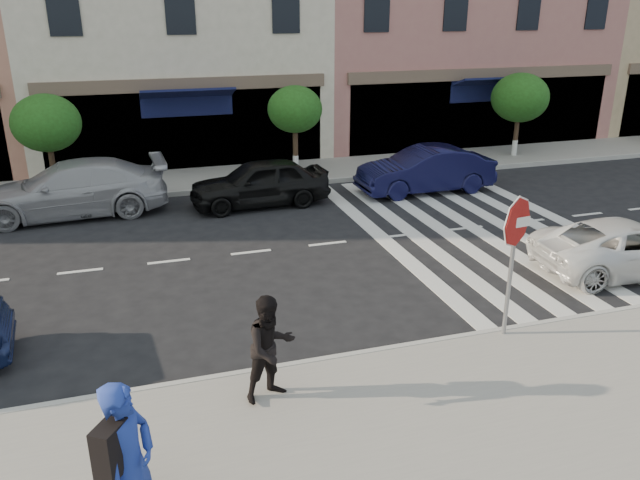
{
  "coord_description": "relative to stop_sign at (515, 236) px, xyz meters",
  "views": [
    {
      "loc": [
        -2.63,
        -10.22,
        5.75
      ],
      "look_at": [
        0.79,
        0.78,
        1.4
      ],
      "focal_mm": 35.0,
      "sensor_mm": 36.0,
      "label": 1
    }
  ],
  "objects": [
    {
      "name": "street_tree_c",
      "position": [
        -0.54,
        12.47,
        0.31
      ],
      "size": [
        1.9,
        1.9,
        3.04
      ],
      "color": "#473323",
      "rests_on": "sidewalk_far"
    },
    {
      "name": "stop_sign",
      "position": [
        0.0,
        0.0,
        0.0
      ],
      "size": [
        0.92,
        0.15,
        2.61
      ],
      "rotation": [
        0.0,
        0.0,
        0.12
      ],
      "color": "gray",
      "rests_on": "sidewalk_near"
    },
    {
      "name": "car_far_mid",
      "position": [
        -2.49,
        9.43,
        -1.33
      ],
      "size": [
        4.27,
        1.9,
        1.43
      ],
      "primitive_type": "imported",
      "rotation": [
        0.0,
        0.0,
        -1.52
      ],
      "color": "black",
      "rests_on": "ground"
    },
    {
      "name": "sidewalk_near",
      "position": [
        -3.54,
        -2.08,
        -1.97
      ],
      "size": [
        60.0,
        4.5,
        0.15
      ],
      "primitive_type": "cube",
      "color": "gray",
      "rests_on": "ground"
    },
    {
      "name": "car_far_right",
      "position": [
        2.96,
        9.27,
        -1.31
      ],
      "size": [
        4.46,
        1.6,
        1.46
      ],
      "primitive_type": "imported",
      "rotation": [
        0.0,
        0.0,
        -1.56
      ],
      "color": "black",
      "rests_on": "ground"
    },
    {
      "name": "photographer",
      "position": [
        -6.52,
        -2.85,
        -0.88
      ],
      "size": [
        0.81,
        0.89,
        2.03
      ],
      "primitive_type": "imported",
      "rotation": [
        0.0,
        0.0,
        0.98
      ],
      "color": "#21379A",
      "rests_on": "sidewalk_near"
    },
    {
      "name": "car_far_left",
      "position": [
        -7.89,
        10.11,
        -1.26
      ],
      "size": [
        5.48,
        2.39,
        1.57
      ],
      "primitive_type": "imported",
      "rotation": [
        0.0,
        0.0,
        -1.53
      ],
      "color": "#A2A1A7",
      "rests_on": "ground"
    },
    {
      "name": "walker",
      "position": [
        -4.47,
        -0.63,
        -1.06
      ],
      "size": [
        0.97,
        0.86,
        1.67
      ],
      "primitive_type": "imported",
      "rotation": [
        0.0,
        0.0,
        0.33
      ],
      "color": "black",
      "rests_on": "sidewalk_near"
    },
    {
      "name": "poster_board",
      "position": [
        -6.6,
        -2.4,
        -1.21
      ],
      "size": [
        0.42,
        0.89,
        1.41
      ],
      "rotation": [
        0.0,
        0.0,
        0.35
      ],
      "color": "beige",
      "rests_on": "sidewalk_near"
    },
    {
      "name": "ground",
      "position": [
        -3.54,
        1.67,
        -2.04
      ],
      "size": [
        120.0,
        120.0,
        0.0
      ],
      "primitive_type": "plane",
      "color": "black",
      "rests_on": "ground"
    },
    {
      "name": "car_near_right",
      "position": [
        4.46,
        1.97,
        -1.44
      ],
      "size": [
        4.46,
        2.3,
        1.2
      ],
      "primitive_type": "imported",
      "rotation": [
        0.0,
        0.0,
        1.5
      ],
      "color": "white",
      "rests_on": "ground"
    },
    {
      "name": "street_tree_ea",
      "position": [
        8.46,
        12.47,
        0.35
      ],
      "size": [
        2.2,
        2.2,
        3.19
      ],
      "color": "#473323",
      "rests_on": "sidewalk_far"
    },
    {
      "name": "sidewalk_far",
      "position": [
        -3.54,
        12.67,
        -1.97
      ],
      "size": [
        60.0,
        3.0,
        0.15
      ],
      "primitive_type": "cube",
      "color": "gray",
      "rests_on": "ground"
    },
    {
      "name": "street_tree_wb",
      "position": [
        -8.54,
        12.47,
        0.27
      ],
      "size": [
        2.1,
        2.1,
        3.06
      ],
      "color": "#473323",
      "rests_on": "sidewalk_far"
    },
    {
      "name": "building_centre",
      "position": [
        -4.04,
        18.67,
        3.46
      ],
      "size": [
        11.0,
        9.0,
        11.0
      ],
      "primitive_type": "cube",
      "color": "beige",
      "rests_on": "ground"
    }
  ]
}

